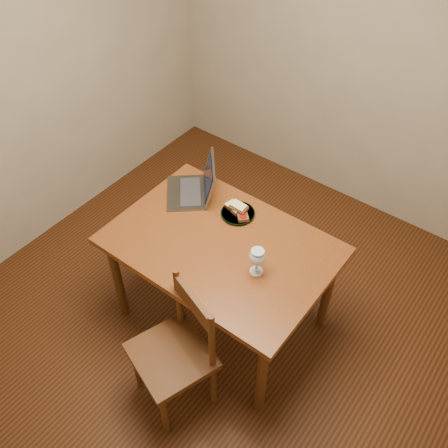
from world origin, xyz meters
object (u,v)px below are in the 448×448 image
Objects in this scene: plate at (238,214)px; milk_glass at (257,261)px; table at (221,253)px; chair at (175,348)px; laptop at (197,186)px.

plate is 0.47m from milk_glass.
chair is (0.13, -0.59, -0.17)m from table.
milk_glass is (0.29, -0.05, 0.17)m from table.
laptop reaches higher than milk_glass.
milk_glass is (0.15, 0.54, 0.34)m from chair.
chair is 1.04m from laptop.
laptop is (-0.33, -0.00, 0.06)m from plate.
milk_glass is 0.75m from laptop.
table is 0.34m from milk_glass.
milk_glass is (0.35, -0.31, 0.08)m from plate.
milk_glass reaches higher than table.
milk_glass is at bearing 92.79° from chair.
laptop reaches higher than chair.
milk_glass is at bearing 25.04° from laptop.
chair reaches higher than plate.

